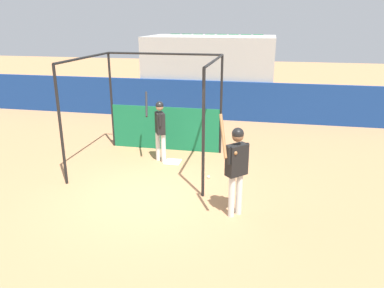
% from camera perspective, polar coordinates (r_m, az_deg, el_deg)
% --- Properties ---
extents(ground_plane, '(60.00, 60.00, 0.00)m').
position_cam_1_polar(ground_plane, '(8.90, -6.24, -7.61)').
color(ground_plane, '#A8754C').
extents(outfield_wall, '(24.00, 0.12, 1.57)m').
position_cam_1_polar(outfield_wall, '(15.25, 1.83, 6.72)').
color(outfield_wall, navy).
rests_on(outfield_wall, ground).
extents(bleacher_section, '(5.40, 3.20, 3.25)m').
position_cam_1_polar(bleacher_section, '(16.72, 2.86, 10.66)').
color(bleacher_section, '#9E9E99').
rests_on(bleacher_section, ground).
extents(batting_cage, '(3.52, 3.09, 2.97)m').
position_cam_1_polar(batting_cage, '(10.99, -4.91, 4.44)').
color(batting_cage, black).
rests_on(batting_cage, ground).
extents(home_plate, '(0.44, 0.44, 0.02)m').
position_cam_1_polar(home_plate, '(10.77, -2.94, -2.70)').
color(home_plate, white).
rests_on(home_plate, ground).
extents(player_batter, '(0.74, 0.77, 1.94)m').
position_cam_1_polar(player_batter, '(10.53, -4.95, 2.79)').
color(player_batter, silver).
rests_on(player_batter, ground).
extents(player_waiting, '(0.62, 0.75, 2.17)m').
position_cam_1_polar(player_waiting, '(7.53, 6.77, -2.90)').
color(player_waiting, silver).
rests_on(player_waiting, ground).
extents(baseball, '(0.07, 0.07, 0.07)m').
position_cam_1_polar(baseball, '(9.68, 2.54, -5.01)').
color(baseball, white).
rests_on(baseball, ground).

